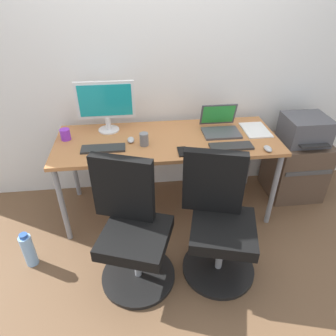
# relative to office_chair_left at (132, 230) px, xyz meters

# --- Properties ---
(ground_plane) EXTENTS (5.28, 5.28, 0.00)m
(ground_plane) POSITION_rel_office_chair_left_xyz_m (0.32, 0.70, -0.42)
(ground_plane) COLOR brown
(back_wall) EXTENTS (4.40, 0.04, 2.60)m
(back_wall) POSITION_rel_office_chair_left_xyz_m (0.32, 1.14, 0.88)
(back_wall) COLOR white
(back_wall) RESTS_ON ground
(desk) EXTENTS (1.84, 0.70, 0.74)m
(desk) POSITION_rel_office_chair_left_xyz_m (0.32, 0.70, 0.26)
(desk) COLOR #B77542
(desk) RESTS_ON ground
(office_chair_left) EXTENTS (0.56, 0.56, 0.94)m
(office_chair_left) POSITION_rel_office_chair_left_xyz_m (0.00, 0.00, 0.00)
(office_chair_left) COLOR black
(office_chair_left) RESTS_ON ground
(office_chair_right) EXTENTS (0.54, 0.54, 0.94)m
(office_chair_right) POSITION_rel_office_chair_left_xyz_m (0.61, 0.00, 0.00)
(office_chair_right) COLOR black
(office_chair_right) RESTS_ON ground
(side_cabinet) EXTENTS (0.49, 0.47, 0.58)m
(side_cabinet) POSITION_rel_office_chair_left_xyz_m (1.60, 0.82, -0.13)
(side_cabinet) COLOR brown
(side_cabinet) RESTS_ON ground
(printer) EXTENTS (0.38, 0.40, 0.24)m
(printer) POSITION_rel_office_chair_left_xyz_m (1.60, 0.81, 0.28)
(printer) COLOR #515156
(printer) RESTS_ON side_cabinet
(water_bottle_on_floor) EXTENTS (0.09, 0.09, 0.31)m
(water_bottle_on_floor) POSITION_rel_office_chair_left_xyz_m (-0.79, 0.16, -0.28)
(water_bottle_on_floor) COLOR #8CBFF2
(water_bottle_on_floor) RESTS_ON ground
(desktop_monitor) EXTENTS (0.48, 0.18, 0.43)m
(desktop_monitor) POSITION_rel_office_chair_left_xyz_m (-0.17, 0.91, 0.57)
(desktop_monitor) COLOR silver
(desktop_monitor) RESTS_ON desk
(open_laptop) EXTENTS (0.31, 0.29, 0.22)m
(open_laptop) POSITION_rel_office_chair_left_xyz_m (0.79, 0.80, 0.37)
(open_laptop) COLOR #4C4C51
(open_laptop) RESTS_ON desk
(keyboard_by_monitor) EXTENTS (0.34, 0.12, 0.02)m
(keyboard_by_monitor) POSITION_rel_office_chair_left_xyz_m (-0.19, 0.58, 0.33)
(keyboard_by_monitor) COLOR #2D2D2D
(keyboard_by_monitor) RESTS_ON desk
(keyboard_by_laptop) EXTENTS (0.34, 0.12, 0.02)m
(keyboard_by_laptop) POSITION_rel_office_chair_left_xyz_m (0.81, 0.50, 0.33)
(keyboard_by_laptop) COLOR #2D2D2D
(keyboard_by_laptop) RESTS_ON desk
(mouse_by_monitor) EXTENTS (0.06, 0.10, 0.03)m
(mouse_by_monitor) POSITION_rel_office_chair_left_xyz_m (0.02, 0.69, 0.33)
(mouse_by_monitor) COLOR #B7B7B7
(mouse_by_monitor) RESTS_ON desk
(mouse_by_laptop) EXTENTS (0.06, 0.10, 0.03)m
(mouse_by_laptop) POSITION_rel_office_chair_left_xyz_m (1.08, 0.42, 0.33)
(mouse_by_laptop) COLOR #B7B7B7
(mouse_by_laptop) RESTS_ON desk
(coffee_mug) EXTENTS (0.08, 0.08, 0.09)m
(coffee_mug) POSITION_rel_office_chair_left_xyz_m (-0.51, 0.78, 0.36)
(coffee_mug) COLOR purple
(coffee_mug) RESTS_ON desk
(pen_cup) EXTENTS (0.07, 0.07, 0.10)m
(pen_cup) POSITION_rel_office_chair_left_xyz_m (0.13, 0.61, 0.37)
(pen_cup) COLOR slate
(pen_cup) RESTS_ON desk
(phone_near_monitor) EXTENTS (0.07, 0.14, 0.01)m
(phone_near_monitor) POSITION_rel_office_chair_left_xyz_m (0.41, 0.47, 0.32)
(phone_near_monitor) COLOR black
(phone_near_monitor) RESTS_ON desk
(paper_pile) EXTENTS (0.21, 0.30, 0.01)m
(paper_pile) POSITION_rel_office_chair_left_xyz_m (1.10, 0.77, 0.32)
(paper_pile) COLOR white
(paper_pile) RESTS_ON desk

